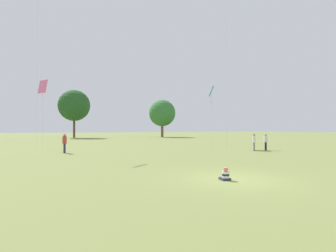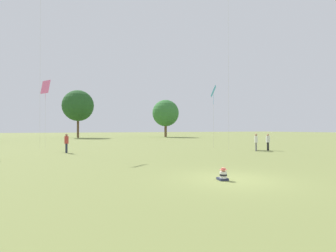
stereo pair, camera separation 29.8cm
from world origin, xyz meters
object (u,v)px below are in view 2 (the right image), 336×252
distant_tree_1 (166,113)px  seated_toddler (223,175)px  distant_tree_2 (78,106)px  person_standing_2 (256,140)px  person_standing_4 (66,142)px  person_standing_1 (268,141)px  kite_0 (213,92)px  kite_1 (45,88)px

distant_tree_1 → seated_toddler: bearing=-111.5°
distant_tree_1 → distant_tree_2: 22.04m
person_standing_2 → person_standing_4: size_ratio=0.98×
person_standing_1 → distant_tree_1: (7.84, 43.33, 5.33)m
distant_tree_1 → distant_tree_2: (-21.69, 3.62, 1.48)m
person_standing_1 → person_standing_4: bearing=110.3°
person_standing_2 → kite_0: kite_0 is taller
kite_0 → distant_tree_1: distant_tree_1 is taller
seated_toddler → kite_1: kite_1 is taller
kite_1 → distant_tree_1: (28.41, 32.05, -0.33)m
seated_toddler → kite_0: 20.68m
person_standing_1 → person_standing_2: bearing=131.8°
person_standing_4 → distant_tree_2: (4.90, 41.48, 6.77)m
person_standing_2 → kite_1: size_ratio=0.23×
person_standing_4 → kite_0: size_ratio=0.24×
kite_1 → distant_tree_1: distant_tree_1 is taller
person_standing_2 → person_standing_4: person_standing_4 is taller
person_standing_4 → distant_tree_1: distant_tree_1 is taller
kite_0 → person_standing_1: bearing=107.6°
person_standing_1 → kite_1: kite_1 is taller
person_standing_1 → seated_toddler: bearing=165.2°
person_standing_2 → distant_tree_1: size_ratio=0.17×
person_standing_4 → distant_tree_2: bearing=-117.7°
person_standing_1 → kite_0: (-2.64, 5.76, 5.53)m
kite_0 → seated_toddler: bearing=49.8°
person_standing_2 → kite_0: 8.11m
person_standing_2 → distant_tree_2: 49.12m
person_standing_4 → kite_0: 17.01m
person_standing_2 → kite_0: size_ratio=0.24×
seated_toddler → kite_1: (-7.16, 22.02, 6.44)m
person_standing_2 → distant_tree_2: size_ratio=0.15×
person_standing_2 → kite_0: (-0.94, 5.92, 5.47)m
person_standing_1 → person_standing_4: size_ratio=0.96×
kite_0 → distant_tree_2: 42.71m
seated_toddler → kite_0: bearing=68.1°
distant_tree_2 → person_standing_2: bearing=-75.6°
person_standing_4 → kite_1: kite_1 is taller
distant_tree_2 → distant_tree_1: bearing=-9.5°
person_standing_4 → distant_tree_1: size_ratio=0.18×
person_standing_1 → kite_0: bearing=61.2°
person_standing_2 → person_standing_4: 17.94m
person_standing_1 → person_standing_2: (-1.71, -0.15, 0.06)m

